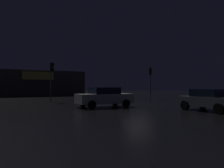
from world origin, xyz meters
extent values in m
plane|color=black|center=(0.00, 0.00, 0.00)|extent=(120.00, 120.00, 0.00)
cube|color=#4C4742|center=(-5.91, 25.55, 2.24)|extent=(16.78, 8.11, 4.48)
cube|color=#E5D84C|center=(-5.91, 21.35, 3.50)|extent=(5.10, 0.24, 1.35)
cylinder|color=#595B60|center=(-6.61, 6.72, 2.08)|extent=(0.10, 0.10, 4.17)
cube|color=black|center=(-6.50, 6.61, 3.71)|extent=(0.41, 0.41, 0.91)
sphere|color=black|center=(-6.39, 6.49, 3.99)|extent=(0.20, 0.20, 0.20)
sphere|color=orange|center=(-6.39, 6.49, 3.71)|extent=(0.20, 0.20, 0.20)
sphere|color=black|center=(-6.39, 6.49, 3.44)|extent=(0.20, 0.20, 0.20)
cylinder|color=#595B60|center=(6.16, 6.27, 2.07)|extent=(0.13, 0.13, 4.14)
cube|color=black|center=(6.05, 6.16, 3.67)|extent=(0.41, 0.41, 0.95)
sphere|color=red|center=(5.94, 6.05, 3.95)|extent=(0.20, 0.20, 0.20)
sphere|color=black|center=(5.94, 6.05, 3.67)|extent=(0.20, 0.20, 0.20)
sphere|color=black|center=(5.94, 6.05, 3.38)|extent=(0.20, 0.20, 0.20)
cube|color=silver|center=(-3.93, -1.10, 0.68)|extent=(4.42, 1.89, 0.74)
cube|color=black|center=(-3.92, -1.10, 1.30)|extent=(2.12, 1.67, 0.51)
cylinder|color=black|center=(-5.36, -2.03, 0.31)|extent=(0.61, 0.23, 0.61)
cylinder|color=black|center=(-5.39, -0.22, 0.31)|extent=(0.61, 0.23, 0.61)
cylinder|color=black|center=(-2.46, -1.98, 0.31)|extent=(0.61, 0.23, 0.61)
cylinder|color=black|center=(-2.49, -0.17, 0.31)|extent=(0.61, 0.23, 0.61)
cube|color=slate|center=(0.99, -6.88, 0.64)|extent=(1.79, 3.93, 0.62)
cube|color=black|center=(0.99, -6.83, 1.20)|extent=(1.60, 1.95, 0.50)
cylinder|color=black|center=(0.10, -5.59, 0.32)|extent=(0.22, 0.65, 0.65)
cylinder|color=black|center=(1.87, -5.58, 0.32)|extent=(0.22, 0.65, 0.65)
cylinder|color=black|center=(0.11, -8.18, 0.32)|extent=(0.22, 0.65, 0.65)
camera|label=1|loc=(-10.97, -16.32, 1.58)|focal=34.01mm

